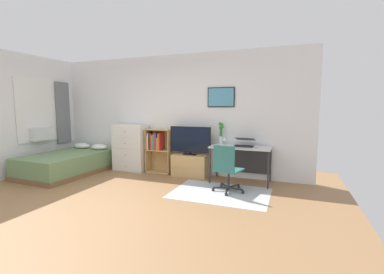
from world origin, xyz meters
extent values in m
plane|color=#936B44|center=(0.00, 0.00, 0.00)|extent=(7.20, 7.20, 0.00)
cube|color=white|center=(0.00, 2.43, 1.35)|extent=(6.12, 0.06, 2.70)
cube|color=black|center=(1.14, 2.38, 1.73)|extent=(0.59, 0.02, 0.42)
cube|color=#4C93B7|center=(1.14, 2.37, 1.73)|extent=(0.55, 0.01, 0.38)
cube|color=white|center=(-2.98, 1.30, 1.45)|extent=(0.02, 1.03, 1.48)
cube|color=silver|center=(-2.99, 1.30, 1.45)|extent=(0.01, 0.95, 1.40)
cube|color=slate|center=(-2.94, 1.99, 1.38)|extent=(0.05, 0.40, 1.54)
cube|color=silver|center=(-2.89, 1.30, 0.90)|extent=(0.20, 0.52, 0.30)
cube|color=#B2B7BC|center=(1.44, 1.27, 0.00)|extent=(1.70, 1.20, 0.01)
cube|color=brown|center=(-2.20, 1.36, 0.05)|extent=(1.30, 2.00, 0.10)
cube|color=#6B8C5B|center=(-2.20, 1.36, 0.28)|extent=(1.26, 1.96, 0.37)
ellipsoid|color=white|center=(-2.46, 2.11, 0.53)|extent=(0.45, 0.29, 0.14)
ellipsoid|color=white|center=(-1.91, 2.09, 0.53)|extent=(0.45, 0.29, 0.14)
cube|color=white|center=(-1.02, 2.16, 0.55)|extent=(0.80, 0.42, 1.10)
cube|color=silver|center=(-1.02, 1.94, 0.14)|extent=(0.76, 0.01, 0.25)
sphere|color=#A59E8C|center=(-1.02, 1.93, 0.14)|extent=(0.03, 0.03, 0.03)
cube|color=silver|center=(-1.02, 1.94, 0.41)|extent=(0.76, 0.01, 0.25)
sphere|color=#A59E8C|center=(-1.02, 1.93, 0.41)|extent=(0.03, 0.03, 0.03)
cube|color=silver|center=(-1.02, 1.94, 0.69)|extent=(0.76, 0.01, 0.25)
sphere|color=#A59E8C|center=(-1.02, 1.93, 0.69)|extent=(0.03, 0.03, 0.03)
cube|color=silver|center=(-1.02, 1.94, 0.96)|extent=(0.76, 0.01, 0.25)
sphere|color=#A59E8C|center=(-1.02, 1.93, 0.96)|extent=(0.03, 0.03, 0.03)
cube|color=tan|center=(-0.57, 2.22, 0.51)|extent=(0.02, 0.30, 1.01)
cube|color=tan|center=(0.01, 2.22, 0.51)|extent=(0.02, 0.30, 1.01)
cube|color=tan|center=(-0.28, 2.22, 0.01)|extent=(0.60, 0.30, 0.02)
cube|color=tan|center=(-0.28, 2.22, 0.53)|extent=(0.57, 0.30, 0.02)
cube|color=tan|center=(-0.28, 2.22, 1.00)|extent=(0.57, 0.30, 0.02)
cube|color=tan|center=(-0.28, 2.37, 0.51)|extent=(0.60, 0.01, 1.01)
cube|color=orange|center=(-0.54, 2.17, 0.68)|extent=(0.02, 0.17, 0.29)
cube|color=white|center=(-0.51, 2.16, 0.73)|extent=(0.03, 0.17, 0.38)
cube|color=black|center=(-0.47, 2.18, 0.72)|extent=(0.03, 0.19, 0.37)
cube|color=red|center=(-0.44, 2.18, 0.72)|extent=(0.03, 0.20, 0.37)
cube|color=orange|center=(-0.41, 2.20, 0.71)|extent=(0.02, 0.24, 0.34)
cube|color=#2D8C4C|center=(-0.37, 2.19, 0.72)|extent=(0.04, 0.23, 0.36)
cube|color=red|center=(-0.34, 2.18, 0.74)|extent=(0.03, 0.20, 0.41)
cube|color=#1E519E|center=(-0.30, 2.19, 0.73)|extent=(0.03, 0.22, 0.39)
cube|color=orange|center=(-0.27, 2.17, 0.68)|extent=(0.03, 0.19, 0.28)
cube|color=orange|center=(-0.24, 2.17, 0.73)|extent=(0.02, 0.18, 0.38)
cube|color=red|center=(-0.21, 2.19, 0.74)|extent=(0.02, 0.23, 0.41)
cube|color=tan|center=(0.52, 2.17, 0.24)|extent=(0.78, 0.40, 0.48)
cube|color=tan|center=(0.52, 1.97, 0.24)|extent=(0.78, 0.01, 0.02)
cube|color=black|center=(0.52, 2.15, 0.49)|extent=(0.28, 0.16, 0.02)
cube|color=black|center=(0.52, 2.15, 0.53)|extent=(0.06, 0.04, 0.05)
cube|color=black|center=(0.52, 2.15, 0.82)|extent=(0.94, 0.02, 0.56)
cube|color=black|center=(0.52, 2.14, 0.82)|extent=(0.91, 0.01, 0.53)
cube|color=silver|center=(1.64, 2.07, 0.72)|extent=(1.19, 0.60, 0.03)
cube|color=#2D2D30|center=(1.07, 1.80, 0.35)|extent=(0.03, 0.03, 0.71)
cube|color=#2D2D30|center=(2.20, 1.80, 0.35)|extent=(0.03, 0.03, 0.71)
cube|color=#2D2D30|center=(1.07, 2.34, 0.35)|extent=(0.03, 0.03, 0.71)
cube|color=#2D2D30|center=(2.20, 2.34, 0.35)|extent=(0.03, 0.03, 0.71)
cube|color=#2D2D30|center=(1.64, 2.36, 0.39)|extent=(1.13, 0.02, 0.50)
cylinder|color=#232326|center=(1.82, 1.38, 0.03)|extent=(0.05, 0.05, 0.05)
cube|color=#232326|center=(1.68, 1.41, 0.07)|extent=(0.28, 0.09, 0.02)
cylinder|color=#232326|center=(1.69, 1.68, 0.03)|extent=(0.05, 0.05, 0.05)
cube|color=#232326|center=(1.62, 1.56, 0.07)|extent=(0.17, 0.26, 0.02)
cylinder|color=#232326|center=(1.36, 1.65, 0.03)|extent=(0.05, 0.05, 0.05)
cube|color=#232326|center=(1.45, 1.55, 0.07)|extent=(0.21, 0.23, 0.02)
cylinder|color=#232326|center=(1.29, 1.33, 0.03)|extent=(0.05, 0.05, 0.05)
cube|color=#232326|center=(1.42, 1.39, 0.07)|extent=(0.27, 0.14, 0.02)
cylinder|color=#232326|center=(1.57, 1.16, 0.03)|extent=(0.05, 0.05, 0.05)
cube|color=#232326|center=(1.56, 1.30, 0.07)|extent=(0.06, 0.28, 0.02)
cylinder|color=#232326|center=(1.54, 1.44, 0.23)|extent=(0.04, 0.04, 0.30)
cube|color=#2D6B66|center=(1.54, 1.44, 0.40)|extent=(0.53, 0.53, 0.03)
cube|color=#2D6B66|center=(1.50, 1.25, 0.64)|extent=(0.39, 0.12, 0.45)
cube|color=#333338|center=(1.70, 2.06, 0.75)|extent=(0.39, 0.26, 0.01)
cube|color=black|center=(1.70, 2.05, 0.75)|extent=(0.36, 0.24, 0.00)
cube|color=#333338|center=(1.70, 2.22, 0.87)|extent=(0.39, 0.24, 0.07)
cube|color=navy|center=(1.70, 2.21, 0.87)|extent=(0.36, 0.22, 0.06)
ellipsoid|color=silver|center=(1.95, 2.01, 0.76)|extent=(0.06, 0.10, 0.03)
cylinder|color=silver|center=(1.17, 2.29, 0.82)|extent=(0.09, 0.09, 0.16)
cylinder|color=#3D8438|center=(1.19, 2.28, 0.95)|extent=(0.01, 0.01, 0.32)
sphere|color=#308B2C|center=(1.19, 2.28, 1.10)|extent=(0.07, 0.07, 0.07)
cylinder|color=#3D8438|center=(1.18, 2.31, 0.97)|extent=(0.01, 0.01, 0.36)
sphere|color=#308B2C|center=(1.18, 2.31, 1.14)|extent=(0.07, 0.07, 0.07)
cylinder|color=#3D8438|center=(1.16, 2.29, 0.93)|extent=(0.01, 0.01, 0.29)
sphere|color=#308B2C|center=(1.16, 2.29, 1.08)|extent=(0.07, 0.07, 0.07)
cylinder|color=#3D8438|center=(1.16, 2.27, 0.98)|extent=(0.01, 0.01, 0.38)
sphere|color=#308B2C|center=(1.16, 2.27, 1.17)|extent=(0.07, 0.07, 0.07)
cylinder|color=#3D8438|center=(1.18, 2.28, 0.95)|extent=(0.01, 0.01, 0.32)
sphere|color=#308B2C|center=(1.18, 2.28, 1.11)|extent=(0.07, 0.07, 0.07)
cylinder|color=silver|center=(1.31, 2.04, 0.74)|extent=(0.06, 0.06, 0.01)
cylinder|color=silver|center=(1.31, 2.04, 0.80)|extent=(0.01, 0.01, 0.10)
cone|color=silver|center=(1.31, 2.04, 0.88)|extent=(0.07, 0.07, 0.07)
camera|label=1|loc=(2.59, -3.12, 1.52)|focal=24.52mm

